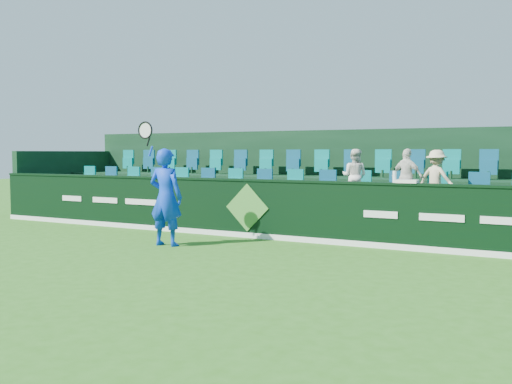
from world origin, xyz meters
The scene contains 13 objects.
ground centered at (0.00, 0.00, 0.00)m, with size 60.00×60.00×0.00m, color #2D6718.
sponsor_hoarding centered at (0.00, 4.00, 0.67)m, with size 16.00×0.25×1.35m.
stand_tier_front centered at (0.00, 5.10, 0.40)m, with size 16.00×2.00×0.80m, color black.
stand_tier_back centered at (0.00, 7.00, 0.65)m, with size 16.00×1.80×1.30m, color black.
stand_rear centered at (0.00, 7.44, 1.22)m, with size 16.00×4.10×2.60m.
seat_row_front centered at (0.00, 5.50, 1.10)m, with size 13.50×0.50×0.60m, color #067873.
seat_row_back centered at (0.00, 7.30, 1.60)m, with size 13.50×0.50×0.60m, color #067873.
tennis_player centered at (-0.99, 2.14, 1.03)m, with size 1.08×0.55×2.67m.
spectator_left centered at (2.14, 5.12, 1.42)m, with size 0.60×0.47×1.24m, color white.
spectator_middle centered at (3.33, 5.12, 1.42)m, with size 0.73×0.30×1.24m, color silver.
spectator_right centered at (3.96, 5.12, 1.41)m, with size 0.78×0.45×1.22m, color beige.
towel centered at (3.60, 4.00, 1.38)m, with size 0.42×0.27×0.06m, color white.
drinks_bottle centered at (3.35, 4.00, 1.47)m, with size 0.08×0.08×0.24m, color white.
Camera 1 is at (6.29, -7.47, 1.96)m, focal length 40.00 mm.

